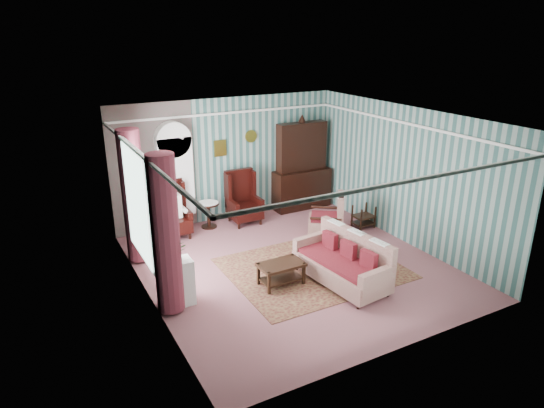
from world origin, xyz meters
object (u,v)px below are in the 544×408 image
round_side_table (209,215)px  nest_table (364,216)px  dresser_hutch (302,163)px  coffee_table (281,274)px  plant_stand (176,283)px  floral_armchair (326,216)px  sofa (341,260)px  wingback_right (244,198)px  seated_woman (172,212)px  bookcase (176,183)px  wingback_left (172,210)px

round_side_table → nest_table: bearing=-28.2°
dresser_hutch → coffee_table: 4.20m
nest_table → plant_stand: (-4.87, -1.20, 0.13)m
round_side_table → dresser_hutch: bearing=2.6°
floral_armchair → dresser_hutch: bearing=19.1°
sofa → floral_armchair: 2.07m
wingback_right → coffee_table: wingback_right is taller
sofa → coffee_table: 1.11m
floral_armchair → seated_woman: bearing=96.6°
floral_armchair → coffee_table: 2.39m
round_side_table → bookcase: bearing=159.7°
round_side_table → sofa: (1.14, -3.60, 0.15)m
bookcase → coffee_table: bearing=-76.6°
sofa → floral_armchair: size_ratio=1.92×
plant_stand → floral_armchair: bearing=17.0°
wingback_left → seated_woman: 0.04m
wingback_right → floral_armchair: bearing=-52.7°
round_side_table → nest_table: round_side_table is taller
dresser_hutch → round_side_table: dresser_hutch is taller
wingback_right → plant_stand: size_ratio=1.56×
coffee_table → nest_table: bearing=25.7°
dresser_hutch → wingback_left: size_ratio=1.89×
sofa → plant_stand: bearing=69.7°
dresser_hutch → sofa: size_ratio=1.26×
bookcase → coffee_table: bookcase is taller
seated_woman → bookcase: bearing=57.3°
coffee_table → wingback_left: bearing=109.4°
round_side_table → wingback_left: bearing=-170.5°
bookcase → floral_armchair: (2.72, -1.99, -0.63)m
round_side_table → floral_armchair: bearing=-40.2°
round_side_table → floral_armchair: size_ratio=0.61×
dresser_hutch → seated_woman: (-3.50, -0.27, -0.59)m
bookcase → sofa: bookcase is taller
bookcase → sofa: size_ratio=1.20×
bookcase → nest_table: size_ratio=4.15×
wingback_right → plant_stand: wingback_right is taller
sofa → floral_armchair: floral_armchair is taller
bookcase → nest_table: 4.37m
sofa → coffee_table: size_ratio=2.30×
bookcase → seated_woman: size_ratio=1.90×
nest_table → coffee_table: size_ratio=0.66×
sofa → round_side_table: bearing=11.2°
plant_stand → sofa: 2.93m
wingback_right → seated_woman: 1.75m
wingback_left → sofa: 4.01m
seated_woman → sofa: seated_woman is taller
round_side_table → nest_table: (3.17, -1.70, -0.03)m
nest_table → round_side_table: bearing=151.8°
dresser_hutch → coffee_table: dresser_hutch is taller
bookcase → round_side_table: size_ratio=3.73×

